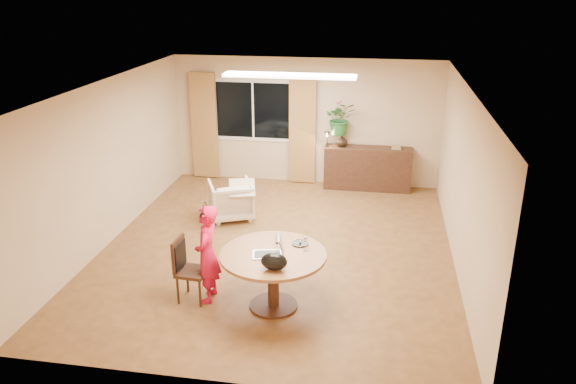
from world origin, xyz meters
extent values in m
plane|color=brown|center=(0.00, 0.00, 0.00)|extent=(6.50, 6.50, 0.00)
plane|color=white|center=(0.00, 0.00, 2.60)|extent=(6.50, 6.50, 0.00)
plane|color=tan|center=(0.00, 3.25, 1.30)|extent=(5.50, 0.00, 5.50)
plane|color=tan|center=(-2.75, 0.00, 1.30)|extent=(0.00, 6.50, 6.50)
plane|color=tan|center=(2.75, 0.00, 1.30)|extent=(0.00, 6.50, 6.50)
cube|color=white|center=(-1.10, 3.23, 1.50)|extent=(1.70, 0.02, 1.30)
cube|color=black|center=(-1.10, 3.22, 1.50)|extent=(1.55, 0.01, 1.15)
cube|color=white|center=(-1.10, 3.22, 1.50)|extent=(0.04, 0.01, 1.15)
cube|color=brown|center=(-2.15, 3.15, 1.15)|extent=(0.55, 0.08, 2.25)
cube|color=brown|center=(-0.05, 3.15, 1.15)|extent=(0.55, 0.08, 2.25)
cube|color=white|center=(0.00, 1.20, 2.57)|extent=(2.20, 0.35, 0.05)
cylinder|color=brown|center=(0.26, -1.70, 0.76)|extent=(1.37, 1.37, 0.04)
cylinder|color=black|center=(0.26, -1.70, 0.37)|extent=(0.15, 0.15, 0.74)
cylinder|color=black|center=(0.26, -1.70, 0.02)|extent=(0.63, 0.63, 0.03)
imported|color=red|center=(-0.63, -1.65, 0.67)|extent=(0.51, 0.35, 1.35)
imported|color=beige|center=(-1.05, 1.08, 0.34)|extent=(0.98, 0.99, 0.69)
cube|color=black|center=(1.32, 3.01, 0.44)|extent=(1.75, 0.43, 0.87)
imported|color=black|center=(0.77, 3.01, 1.00)|extent=(0.30, 0.30, 0.25)
imported|color=#286B2B|center=(0.73, 3.01, 1.45)|extent=(0.69, 0.64, 0.66)
camera|label=1|loc=(1.50, -7.97, 4.05)|focal=35.00mm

